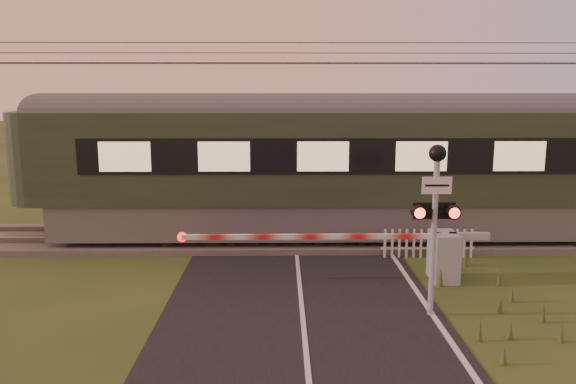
{
  "coord_description": "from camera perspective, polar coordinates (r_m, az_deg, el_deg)",
  "views": [
    {
      "loc": [
        -0.44,
        -10.72,
        4.67
      ],
      "look_at": [
        -0.27,
        3.2,
        2.17
      ],
      "focal_mm": 35.0,
      "sensor_mm": 36.0,
      "label": 1
    }
  ],
  "objects": [
    {
      "name": "crossing_signal",
      "position": [
        11.83,
        14.75,
        -0.77
      ],
      "size": [
        0.92,
        0.37,
        3.62
      ],
      "color": "gray",
      "rests_on": "ground"
    },
    {
      "name": "boom_gate",
      "position": [
        14.51,
        14.12,
        -6.06
      ],
      "size": [
        7.74,
        0.94,
        1.25
      ],
      "color": "gray",
      "rests_on": "ground"
    },
    {
      "name": "overhead_wires",
      "position": [
        17.26,
        0.8,
        13.69
      ],
      "size": [
        120.0,
        0.62,
        0.62
      ],
      "color": "black",
      "rests_on": "ground"
    },
    {
      "name": "road",
      "position": [
        11.49,
        1.71,
        -13.75
      ],
      "size": [
        6.0,
        140.0,
        0.03
      ],
      "color": "black",
      "rests_on": "ground"
    },
    {
      "name": "picket_fence",
      "position": [
        16.44,
        14.05,
        -5.1
      ],
      "size": [
        2.66,
        0.07,
        0.84
      ],
      "color": "silver",
      "rests_on": "ground"
    },
    {
      "name": "track_bed",
      "position": [
        17.83,
        0.75,
        -4.78
      ],
      "size": [
        140.0,
        3.4,
        0.39
      ],
      "color": "#47423D",
      "rests_on": "ground"
    },
    {
      "name": "ground",
      "position": [
        11.7,
        1.57,
        -13.33
      ],
      "size": [
        160.0,
        160.0,
        0.0
      ],
      "primitive_type": "plane",
      "color": "#2A431A",
      "rests_on": "ground"
    }
  ]
}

